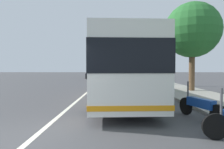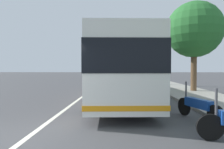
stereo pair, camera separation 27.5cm
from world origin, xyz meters
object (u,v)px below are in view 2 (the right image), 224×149
at_px(coach_bus, 117,68).
at_px(motorcycle_by_tree, 198,106).
at_px(car_side_street, 115,75).
at_px(utility_pole, 163,55).
at_px(roadside_tree_mid_block, 194,30).
at_px(car_behind_bus, 118,74).
at_px(car_oncoming, 94,75).
at_px(car_far_distant, 119,74).

height_order(coach_bus, motorcycle_by_tree, coach_bus).
bearing_deg(coach_bus, motorcycle_by_tree, -154.20).
relative_size(motorcycle_by_tree, car_side_street, 0.45).
relative_size(car_side_street, utility_pole, 0.73).
xyz_separation_m(roadside_tree_mid_block, utility_pole, (5.86, 1.01, -1.46)).
relative_size(coach_bus, motorcycle_by_tree, 5.91).
bearing_deg(roadside_tree_mid_block, car_behind_bus, 13.44).
distance_m(coach_bus, motorcycle_by_tree, 5.96).
distance_m(motorcycle_by_tree, car_behind_bus, 32.42).
bearing_deg(utility_pole, car_behind_bus, 14.59).
bearing_deg(car_oncoming, car_behind_bus, 110.84).
height_order(motorcycle_by_tree, roadside_tree_mid_block, roadside_tree_mid_block).
height_order(car_side_street, car_behind_bus, car_side_street).
bearing_deg(motorcycle_by_tree, car_far_distant, -13.61).
bearing_deg(motorcycle_by_tree, car_side_street, -9.67).
distance_m(car_behind_bus, utility_pole, 19.16).
bearing_deg(coach_bus, car_side_street, -1.56).
distance_m(motorcycle_by_tree, car_side_street, 24.61).
bearing_deg(car_far_distant, car_oncoming, 157.59).
xyz_separation_m(coach_bus, utility_pole, (8.81, -4.69, 1.38)).
bearing_deg(car_behind_bus, roadside_tree_mid_block, -167.25).
relative_size(car_side_street, car_oncoming, 1.12).
distance_m(car_side_street, utility_pole, 11.97).
height_order(car_side_street, utility_pole, utility_pole).
distance_m(car_far_distant, utility_pole, 26.34).
relative_size(coach_bus, car_far_distant, 2.93).
distance_m(car_side_street, roadside_tree_mid_block, 17.92).
relative_size(car_behind_bus, roadside_tree_mid_block, 0.61).
bearing_deg(car_side_street, roadside_tree_mid_block, -155.72).
bearing_deg(car_side_street, car_oncoming, 37.68).
xyz_separation_m(motorcycle_by_tree, car_side_street, (24.38, 3.34, 0.28)).
bearing_deg(car_side_street, car_behind_bus, 0.24).
height_order(car_behind_bus, utility_pole, utility_pole).
xyz_separation_m(car_behind_bus, utility_pole, (-18.39, -4.79, 2.44)).
bearing_deg(car_behind_bus, car_oncoming, 112.86).
bearing_deg(car_oncoming, utility_pole, 26.73).
bearing_deg(car_oncoming, motorcycle_by_tree, 11.00).
bearing_deg(car_behind_bus, coach_bus, 179.52).
bearing_deg(motorcycle_by_tree, car_oncoming, -3.78).
relative_size(roadside_tree_mid_block, utility_pole, 1.06).
height_order(car_side_street, car_oncoming, car_side_street).
height_order(car_behind_bus, roadside_tree_mid_block, roadside_tree_mid_block).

